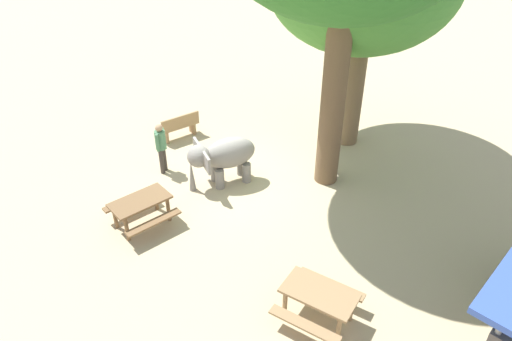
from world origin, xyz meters
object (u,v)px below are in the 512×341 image
Objects in this scene: elephant at (223,156)px; person_handler at (161,145)px; picnic_table_near at (141,206)px; picnic_table_far at (319,299)px; wooden_bench at (179,126)px.

person_handler is at bearing -40.73° from elephant.
picnic_table_far is (-0.70, 5.18, 0.00)m from picnic_table_near.
picnic_table_far is at bearing 90.65° from elephant.
elephant is 3.16m from wooden_bench.
wooden_bench is (-1.66, -1.26, -0.48)m from person_handler.
elephant is 1.41× the size of wooden_bench.
elephant is 1.26× the size of person_handler.
wooden_bench is 0.82× the size of picnic_table_far.
picnic_table_far is (2.86, 8.06, 0.12)m from wooden_bench.
picnic_table_near is 5.22m from picnic_table_far.
picnic_table_far is at bearing -40.00° from person_handler.
elephant is 5.45m from picnic_table_far.
elephant is 1.24× the size of picnic_table_near.
elephant is at bearing -3.75° from person_handler.
person_handler is 1.12× the size of wooden_bench.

